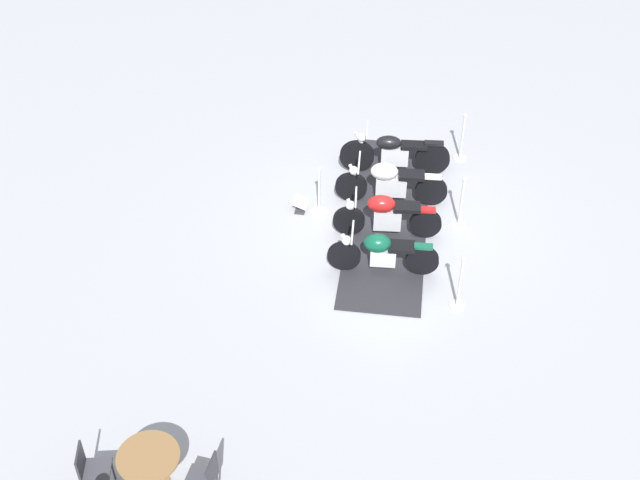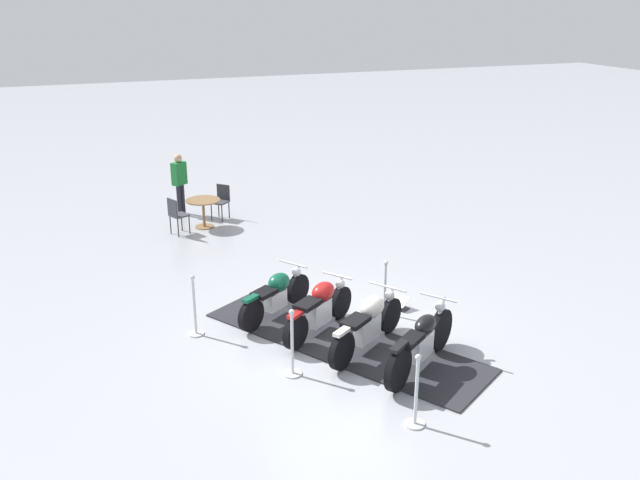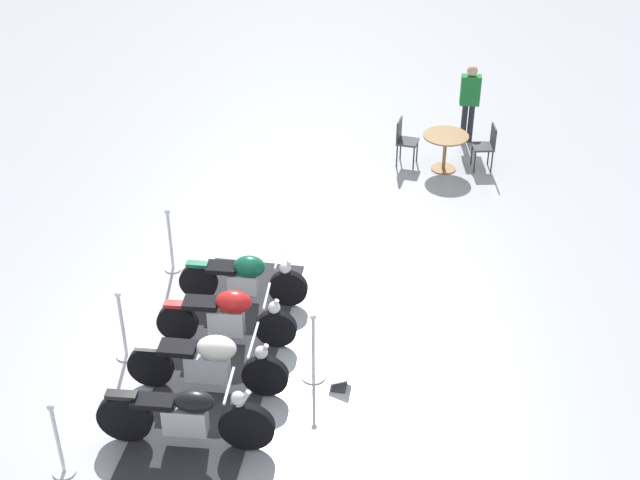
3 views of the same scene
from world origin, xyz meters
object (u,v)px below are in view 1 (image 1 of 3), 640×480
stanchion_left_rear (459,288)px  stanchion_left_front (462,143)px  motorcycle_maroon (386,215)px  cafe_table (150,464)px  stanchion_left_mid (460,209)px  stanchion_right_mid (319,200)px  cafe_chair_across_table (205,477)px  cafe_chair_near_table (91,468)px  motorcycle_black (394,153)px  info_placard (301,205)px  motorcycle_cream (389,182)px  motorcycle_forest (381,252)px

stanchion_left_rear → stanchion_left_front: 4.50m
motorcycle_maroon → cafe_table: bearing=60.4°
cafe_table → stanchion_left_mid: bearing=178.3°
stanchion_right_mid → cafe_chair_across_table: 6.67m
cafe_chair_near_table → motorcycle_black: bearing=54.9°
motorcycle_maroon → stanchion_right_mid: stanchion_right_mid is taller
motorcycle_maroon → cafe_table: 6.65m
cafe_table → motorcycle_maroon: bearing=-174.0°
stanchion_left_rear → stanchion_right_mid: stanchion_left_rear is taller
stanchion_left_front → cafe_table: bearing=5.5°
motorcycle_maroon → stanchion_right_mid: 1.45m
stanchion_left_rear → motorcycle_maroon: bearing=-109.3°
stanchion_left_front → stanchion_left_mid: bearing=31.5°
motorcycle_maroon → stanchion_left_front: size_ratio=1.54×
stanchion_left_mid → info_placard: stanchion_left_mid is taller
motorcycle_cream → cafe_chair_near_table: (8.04, 0.64, 0.02)m
cafe_table → cafe_chair_across_table: bearing=114.1°
stanchion_right_mid → cafe_chair_near_table: size_ratio=1.19×
motorcycle_forest → motorcycle_cream: bearing=-92.5°
motorcycle_maroon → cafe_chair_across_table: 6.44m
stanchion_left_mid → motorcycle_forest: bearing=-10.9°
motorcycle_maroon → info_placard: size_ratio=3.87×
stanchion_left_rear → cafe_chair_across_table: 5.58m
cafe_table → cafe_chair_near_table: cafe_chair_near_table is taller
motorcycle_forest → cafe_chair_near_table: 6.30m
stanchion_left_rear → stanchion_left_mid: bearing=-148.5°
motorcycle_black → cafe_chair_near_table: (8.93, 1.16, 0.04)m
motorcycle_black → cafe_chair_near_table: size_ratio=2.09×
info_placard → cafe_table: bearing=170.3°
stanchion_right_mid → cafe_chair_across_table: (6.02, 2.87, 0.23)m
stanchion_right_mid → stanchion_left_mid: 2.76m
motorcycle_maroon → info_placard: bearing=-23.3°
motorcycle_forest → cafe_chair_near_table: same height
cafe_table → cafe_chair_across_table: (-0.34, 0.75, -0.01)m
motorcycle_black → info_placard: motorcycle_black is taller
motorcycle_black → cafe_table: size_ratio=2.17×
cafe_chair_across_table → cafe_chair_near_table: bearing=9.2°
motorcycle_cream → motorcycle_maroon: bearing=87.9°
stanchion_left_front → motorcycle_forest: bearing=11.1°
stanchion_left_rear → stanchion_left_front: size_ratio=1.02×
motorcycle_black → motorcycle_forest: motorcycle_black is taller
cafe_chair_across_table → motorcycle_black: bearing=-96.7°
motorcycle_cream → cafe_chair_across_table: 7.42m
stanchion_right_mid → stanchion_left_front: (-3.36, 1.17, 0.07)m
info_placard → cafe_chair_near_table: size_ratio=0.49×
motorcycle_cream → motorcycle_black: bearing=-93.6°
cafe_chair_across_table → stanchion_left_mid: bearing=-110.1°
stanchion_left_mid → cafe_chair_across_table: bearing=4.0°
motorcycle_black → stanchion_left_front: bearing=-157.1°
stanchion_left_mid → motorcycle_maroon: bearing=-38.4°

